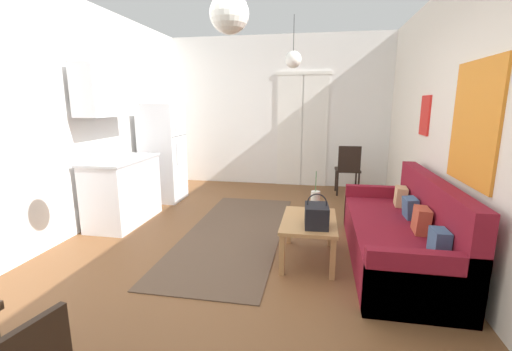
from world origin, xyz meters
TOP-DOWN VIEW (x-y plane):
  - ground_plane at (0.00, 0.00)m, footprint 4.82×7.48m
  - wall_back at (0.02, 3.49)m, footprint 4.42×0.13m
  - wall_right at (2.16, 0.00)m, footprint 0.12×7.08m
  - wall_left at (-2.16, 0.00)m, footprint 0.12×7.08m
  - area_rug at (-0.18, 0.68)m, footprint 1.16×3.04m
  - couch at (1.70, 0.22)m, footprint 0.83×2.14m
  - coffee_table at (0.75, 0.10)m, footprint 0.55×0.85m
  - bamboo_vase at (0.80, 0.37)m, footprint 0.10×0.10m
  - handbag at (0.82, -0.08)m, footprint 0.24×0.31m
  - refrigerator at (-1.71, 1.95)m, footprint 0.62×0.59m
  - kitchen_counter at (-1.79, 0.80)m, footprint 0.58×1.11m
  - accent_chair at (1.34, 2.83)m, footprint 0.44×0.42m
  - pendant_lamp_near at (0.15, -0.71)m, footprint 0.29×0.29m
  - pendant_lamp_far at (0.40, 2.06)m, footprint 0.25×0.25m

SIDE VIEW (x-z plane):
  - ground_plane at x=0.00m, z-range -0.10..0.00m
  - area_rug at x=-0.18m, z-range 0.00..0.01m
  - couch at x=1.70m, z-range -0.16..0.71m
  - coffee_table at x=0.75m, z-range 0.16..0.59m
  - accent_chair at x=1.34m, z-range 0.05..0.94m
  - handbag at x=0.82m, z-range 0.38..0.71m
  - bamboo_vase at x=0.80m, z-range 0.33..0.78m
  - refrigerator at x=-1.71m, z-range 0.00..1.60m
  - kitchen_counter at x=-1.79m, z-range -0.23..1.84m
  - wall_back at x=0.02m, z-range -0.01..2.84m
  - wall_right at x=2.16m, z-range 0.00..2.86m
  - wall_left at x=-2.16m, z-range 0.00..2.86m
  - pendant_lamp_near at x=0.15m, z-range 1.85..2.62m
  - pendant_lamp_far at x=0.40m, z-range 1.86..2.61m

